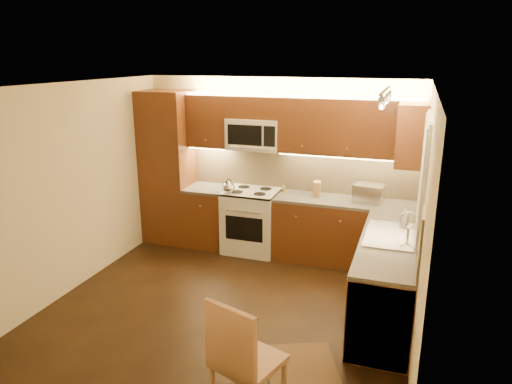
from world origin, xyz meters
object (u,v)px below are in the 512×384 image
(microwave, at_px, (255,134))
(sink, at_px, (391,229))
(soap_bottle, at_px, (405,216))
(kettle, at_px, (228,186))
(knife_block, at_px, (317,189))
(dining_chair, at_px, (248,358))
(toaster_oven, at_px, (369,193))
(stove, at_px, (252,221))

(microwave, height_order, sink, microwave)
(soap_bottle, bearing_deg, microwave, 179.15)
(sink, height_order, kettle, kettle)
(sink, bearing_deg, kettle, 158.33)
(sink, bearing_deg, knife_block, 131.21)
(soap_bottle, bearing_deg, sink, -85.86)
(knife_block, height_order, dining_chair, knife_block)
(sink, bearing_deg, dining_chair, -113.90)
(kettle, height_order, dining_chair, kettle)
(sink, xyz_separation_m, kettle, (-2.27, 0.90, 0.05))
(toaster_oven, bearing_deg, soap_bottle, -47.02)
(stove, bearing_deg, dining_chair, -71.15)
(kettle, height_order, soap_bottle, kettle)
(microwave, relative_size, toaster_oven, 1.95)
(stove, xyz_separation_m, sink, (2.00, -1.12, 0.52))
(sink, bearing_deg, soap_bottle, 74.18)
(microwave, bearing_deg, sink, -32.21)
(soap_bottle, xyz_separation_m, dining_chair, (-1.04, -2.51, -0.46))
(microwave, distance_m, toaster_oven, 1.79)
(sink, height_order, knife_block, knife_block)
(toaster_oven, distance_m, soap_bottle, 0.90)
(microwave, height_order, toaster_oven, microwave)
(microwave, relative_size, soap_bottle, 4.22)
(kettle, relative_size, soap_bottle, 1.17)
(kettle, bearing_deg, dining_chair, -58.23)
(stove, distance_m, soap_bottle, 2.29)
(toaster_oven, xyz_separation_m, dining_chair, (-0.56, -3.26, -0.49))
(stove, relative_size, knife_block, 4.37)
(kettle, xyz_separation_m, dining_chair, (1.35, -2.96, -0.49))
(sink, height_order, toaster_oven, toaster_oven)
(stove, bearing_deg, knife_block, 5.78)
(sink, height_order, soap_bottle, soap_bottle)
(toaster_oven, relative_size, knife_block, 1.85)
(sink, xyz_separation_m, soap_bottle, (0.13, 0.45, 0.02))
(stove, distance_m, toaster_oven, 1.74)
(stove, relative_size, sink, 1.07)
(kettle, relative_size, knife_block, 1.00)
(stove, bearing_deg, toaster_oven, 2.74)
(toaster_oven, distance_m, dining_chair, 3.35)
(toaster_oven, bearing_deg, knife_block, -171.03)
(sink, distance_m, knife_block, 1.62)
(sink, xyz_separation_m, toaster_oven, (-0.36, 1.20, 0.04))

